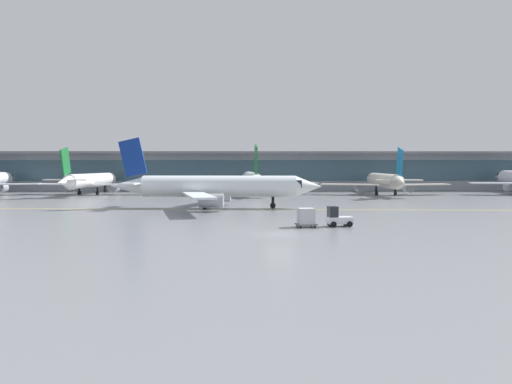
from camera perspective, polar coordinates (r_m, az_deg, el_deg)
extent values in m
plane|color=slate|center=(46.26, 2.75, -4.84)|extent=(400.00, 400.00, 0.00)
cube|color=yellow|center=(72.04, -4.29, -1.97)|extent=(109.87, 6.02, 0.01)
cube|color=#8C939E|center=(127.41, 0.50, 2.29)|extent=(188.22, 8.00, 9.00)
cube|color=#385666|center=(123.33, 0.54, 2.47)|extent=(180.69, 0.16, 5.04)
cube|color=slate|center=(125.93, 0.52, 4.46)|extent=(195.75, 11.00, 0.60)
cone|color=silver|center=(133.75, -26.14, 1.42)|extent=(3.14, 3.84, 2.88)
cube|color=black|center=(131.63, -26.67, 1.55)|extent=(2.56, 2.89, 1.06)
cube|color=silver|center=(117.30, -26.31, 0.81)|extent=(12.82, 5.39, 0.25)
cylinder|color=#999EA3|center=(119.74, -27.03, 0.42)|extent=(2.10, 3.34, 1.88)
cylinder|color=white|center=(113.76, -18.19, 1.28)|extent=(5.02, 21.36, 2.94)
cone|color=white|center=(125.21, -15.97, 1.48)|extent=(3.13, 3.79, 2.79)
cube|color=black|center=(123.01, -16.36, 1.61)|extent=(2.54, 2.86, 1.03)
cone|color=white|center=(101.99, -21.03, 1.03)|extent=(2.95, 4.93, 2.50)
cube|color=white|center=(115.40, -21.96, 0.83)|extent=(12.27, 7.05, 0.24)
cylinder|color=#999EA3|center=(115.53, -20.58, 0.46)|extent=(2.11, 3.28, 1.82)
cube|color=white|center=(109.43, -14.91, 0.84)|extent=(12.41, 4.90, 0.24)
cylinder|color=#999EA3|center=(111.52, -15.84, 0.45)|extent=(2.11, 3.28, 1.82)
cube|color=#19662D|center=(102.78, -20.85, 3.27)|extent=(0.70, 3.98, 5.54)
cube|color=white|center=(104.09, -21.80, 1.30)|extent=(4.51, 2.49, 0.21)
cube|color=white|center=(102.22, -19.63, 1.31)|extent=(4.51, 2.49, 0.21)
cylinder|color=black|center=(120.70, -16.79, 0.34)|extent=(0.38, 0.38, 1.56)
cylinder|color=black|center=(120.71, -16.79, 0.15)|extent=(0.55, 0.82, 0.78)
cylinder|color=black|center=(113.07, -19.44, 0.11)|extent=(0.38, 0.38, 1.56)
cylinder|color=black|center=(113.09, -19.43, -0.09)|extent=(0.55, 0.82, 0.78)
cylinder|color=black|center=(111.49, -17.57, 0.10)|extent=(0.38, 0.38, 1.56)
cylinder|color=black|center=(111.51, -17.57, -0.10)|extent=(0.55, 0.82, 0.78)
cylinder|color=white|center=(108.58, -0.52, 1.46)|extent=(4.50, 22.63, 3.12)
cone|color=white|center=(121.66, -0.93, 1.64)|extent=(3.19, 3.92, 2.97)
cube|color=black|center=(119.16, -0.86, 1.80)|extent=(2.60, 2.95, 1.09)
cone|color=white|center=(94.89, 0.03, 1.21)|extent=(2.96, 5.15, 2.65)
cube|color=white|center=(106.54, -4.75, 0.95)|extent=(13.19, 5.65, 0.26)
cylinder|color=#999EA3|center=(107.97, -3.38, 0.53)|extent=(2.13, 3.42, 1.93)
cube|color=white|center=(107.61, 3.79, 0.98)|extent=(13.10, 7.08, 0.26)
cylinder|color=#999EA3|center=(108.68, 2.35, 0.55)|extent=(2.13, 3.42, 1.93)
cube|color=#19662D|center=(95.83, -0.02, 3.76)|extent=(0.59, 4.22, 5.88)
cube|color=white|center=(96.09, -1.40, 1.52)|extent=(4.72, 2.48, 0.22)
cube|color=white|center=(96.43, 1.33, 1.52)|extent=(4.72, 2.48, 0.22)
cylinder|color=black|center=(116.52, -0.78, 0.40)|extent=(0.40, 0.40, 1.65)
cylinder|color=black|center=(116.54, -0.78, 0.20)|extent=(0.56, 0.86, 0.83)
cylinder|color=black|center=(106.73, -1.59, 0.14)|extent=(0.40, 0.40, 1.65)
cylinder|color=black|center=(106.75, -1.59, -0.08)|extent=(0.56, 0.86, 0.83)
cylinder|color=black|center=(107.01, 0.67, 0.15)|extent=(0.40, 0.40, 1.65)
cylinder|color=black|center=(107.03, 0.67, -0.07)|extent=(0.56, 0.86, 0.83)
cylinder|color=silver|center=(110.46, 14.35, 1.29)|extent=(3.52, 21.24, 2.94)
cone|color=silver|center=(122.49, 13.00, 1.48)|extent=(2.89, 3.60, 2.79)
cube|color=black|center=(120.19, 13.24, 1.62)|extent=(2.36, 2.71, 1.03)
cone|color=silver|center=(97.94, 16.12, 1.04)|extent=(2.63, 4.77, 2.50)
cube|color=silver|center=(107.27, 10.65, 0.85)|extent=(12.37, 6.30, 0.24)
cylinder|color=#999EA3|center=(109.02, 11.78, 0.44)|extent=(1.90, 3.16, 1.82)
cube|color=silver|center=(110.84, 18.34, 0.82)|extent=(12.41, 5.70, 0.24)
cylinder|color=#999EA3|center=(111.41, 16.94, 0.43)|extent=(1.90, 3.16, 1.82)
cube|color=#1472B2|center=(98.79, 16.01, 3.36)|extent=(0.42, 3.97, 5.53)
cube|color=silver|center=(98.63, 14.71, 1.33)|extent=(4.38, 2.19, 0.21)
cube|color=silver|center=(99.76, 17.13, 1.31)|extent=(4.38, 2.19, 0.21)
cylinder|color=black|center=(117.76, 13.49, 0.32)|extent=(0.38, 0.38, 1.56)
cylinder|color=black|center=(117.78, 13.49, 0.13)|extent=(0.50, 0.79, 0.78)
cylinder|color=black|center=(108.42, 13.52, 0.08)|extent=(0.38, 0.38, 1.56)
cylinder|color=black|center=(108.44, 13.52, -0.13)|extent=(0.50, 0.79, 0.78)
cylinder|color=black|center=(109.37, 15.56, 0.08)|extent=(0.38, 0.38, 1.56)
cylinder|color=black|center=(109.39, 15.55, -0.13)|extent=(0.50, 0.79, 0.78)
cone|color=silver|center=(135.21, 25.94, 1.55)|extent=(3.42, 4.18, 3.13)
cube|color=black|center=(132.96, 26.53, 1.69)|extent=(2.79, 3.15, 1.15)
cube|color=silver|center=(117.41, 26.37, 0.90)|extent=(13.90, 5.77, 0.27)
cylinder|color=#999EA3|center=(120.10, 27.10, 0.49)|extent=(2.29, 3.63, 2.03)
cylinder|color=white|center=(73.82, -4.21, 0.66)|extent=(22.69, 4.29, 3.13)
cone|color=white|center=(73.53, 6.04, 0.64)|extent=(3.91, 3.17, 2.98)
cube|color=black|center=(73.39, 4.09, 0.95)|extent=(2.94, 2.59, 1.10)
cone|color=white|center=(76.59, -14.51, 0.66)|extent=(5.14, 2.92, 2.66)
cube|color=white|center=(82.03, -4.86, 0.30)|extent=(6.99, 13.16, 0.26)
cylinder|color=#999EA3|center=(79.36, -4.10, -0.42)|extent=(3.41, 2.10, 1.94)
cube|color=white|center=(66.17, -6.56, -0.39)|extent=(5.79, 13.23, 0.26)
cylinder|color=#999EA3|center=(68.59, -5.09, -0.99)|extent=(3.41, 2.10, 1.94)
cube|color=navy|center=(76.25, -13.83, 3.84)|extent=(4.24, 0.55, 5.90)
cube|color=white|center=(78.41, -13.07, 1.07)|extent=(2.45, 4.72, 0.22)
cube|color=white|center=(73.97, -14.01, 0.94)|extent=(2.45, 4.72, 0.22)
cylinder|color=black|center=(73.51, 1.93, -1.22)|extent=(0.41, 0.41, 1.66)
cylinder|color=black|center=(73.54, 1.93, -1.54)|extent=(0.85, 0.55, 0.83)
cylinder|color=black|center=(76.28, -5.40, -1.07)|extent=(0.41, 0.41, 1.66)
cylinder|color=black|center=(76.32, -5.40, -1.38)|extent=(0.85, 0.55, 0.83)
cylinder|color=black|center=(72.10, -5.84, -1.32)|extent=(0.41, 0.41, 1.66)
cylinder|color=black|center=(72.13, -5.84, -1.65)|extent=(0.85, 0.55, 0.83)
cube|color=silver|center=(52.77, 9.48, -3.18)|extent=(2.76, 1.72, 0.70)
cube|color=#1E2328|center=(52.45, 8.71, -2.22)|extent=(1.05, 1.34, 1.10)
cylinder|color=black|center=(53.73, 10.12, -3.45)|extent=(0.62, 0.29, 0.60)
cylinder|color=black|center=(52.41, 10.60, -3.62)|extent=(0.62, 0.29, 0.60)
cylinder|color=black|center=(53.22, 8.38, -3.49)|extent=(0.62, 0.29, 0.60)
cylinder|color=black|center=(51.89, 8.81, -3.67)|extent=(0.62, 0.29, 0.60)
cube|color=#595B60|center=(51.85, 5.70, -3.67)|extent=(2.29, 1.85, 0.12)
cube|color=silver|center=(51.75, 5.70, -2.73)|extent=(1.78, 1.69, 1.60)
cylinder|color=black|center=(52.72, 6.31, -3.75)|extent=(0.23, 0.13, 0.22)
cylinder|color=black|center=(51.38, 6.70, -3.93)|extent=(0.23, 0.13, 0.22)
cylinder|color=black|center=(52.37, 4.71, -3.79)|extent=(0.23, 0.13, 0.22)
cylinder|color=black|center=(51.02, 5.06, -3.98)|extent=(0.23, 0.13, 0.22)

